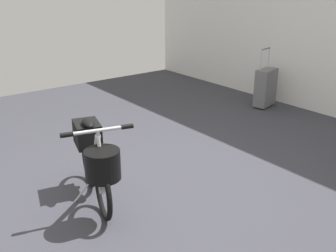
% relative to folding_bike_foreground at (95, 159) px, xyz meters
% --- Properties ---
extents(ground_plane, '(7.73, 7.73, 0.00)m').
position_rel_folding_bike_foreground_xyz_m(ground_plane, '(0.20, 0.49, -0.39)').
color(ground_plane, '#38383F').
extents(folding_bike_foreground, '(0.98, 0.52, 0.72)m').
position_rel_folding_bike_foreground_xyz_m(folding_bike_foreground, '(0.00, 0.00, 0.00)').
color(folding_bike_foreground, black).
rests_on(folding_bike_foreground, ground_plane).
extents(rolling_suitcase, '(0.26, 0.39, 0.83)m').
position_rel_folding_bike_foreground_xyz_m(rolling_suitcase, '(-0.85, 3.13, -0.11)').
color(rolling_suitcase, slate).
rests_on(rolling_suitcase, ground_plane).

